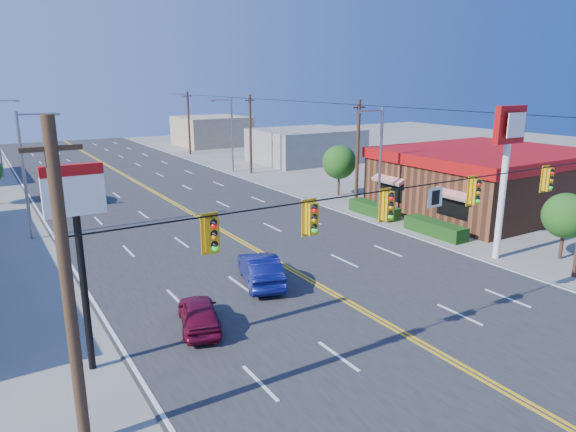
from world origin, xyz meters
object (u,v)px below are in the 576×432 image
car_blue (260,270)px  car_silver (57,187)px  kfc_pylon (507,152)px  pizza_hut_sign (77,226)px  kfc (484,179)px  car_magenta (199,315)px  car_white (85,194)px  signal_span (409,216)px

car_blue → car_silver: bearing=-61.9°
kfc_pylon → pizza_hut_sign: 22.02m
car_blue → car_silver: size_ratio=0.96×
kfc → car_magenta: 27.61m
kfc → car_magenta: kfc is taller
car_white → car_silver: bearing=-68.8°
car_blue → car_white: 23.86m
signal_span → car_white: signal_span is taller
kfc → pizza_hut_sign: (-30.90, -8.00, 2.80)m
kfc → car_white: bearing=143.5°
kfc → car_blue: kfc is taller
car_silver → car_magenta: bearing=94.9°
kfc_pylon → car_white: kfc_pylon is taller
pizza_hut_sign → car_white: pizza_hut_sign is taller
signal_span → kfc: bearing=30.9°
car_blue → car_silver: car_blue is taller
kfc → car_white: size_ratio=3.51×
signal_span → kfc_pylon: 11.87m
kfc → car_silver: (-27.43, 23.25, -1.72)m
car_blue → car_silver: 28.14m
signal_span → car_magenta: 9.15m
car_blue → car_silver: (-5.23, 27.64, -0.09)m
car_blue → pizza_hut_sign: bearing=39.9°
car_magenta → signal_span: bearing=160.1°
kfc → car_blue: 22.68m
kfc_pylon → car_magenta: (-17.68, 0.74, -5.41)m
pizza_hut_sign → car_white: (5.01, 27.18, -4.51)m
kfc_pylon → car_silver: bearing=120.7°
kfc_pylon → car_silver: (-18.53, 31.25, -5.38)m
signal_span → kfc_pylon: size_ratio=2.86×
kfc → kfc_pylon: kfc_pylon is taller
kfc_pylon → car_silver: 36.73m
kfc_pylon → car_magenta: size_ratio=2.28×
kfc_pylon → car_blue: (-13.30, 3.61, -5.29)m
car_magenta → car_white: size_ratio=0.80×
car_magenta → car_blue: (4.39, 2.86, 0.11)m
kfc → kfc_pylon: (-8.90, -8.00, 3.66)m
car_magenta → car_silver: car_silver is taller
pizza_hut_sign → car_magenta: pizza_hut_sign is taller
signal_span → kfc_pylon: bearing=19.8°
car_blue → kfc_pylon: bearing=-177.8°
kfc → kfc_pylon: size_ratio=1.92×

